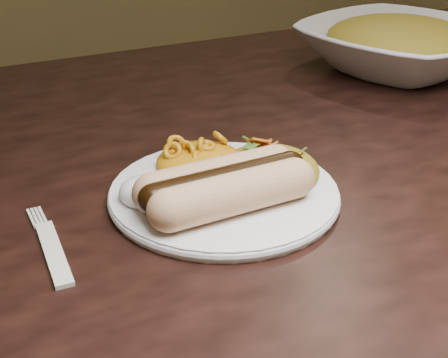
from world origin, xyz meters
name	(u,v)px	position (x,y,z in m)	size (l,w,h in m)	color
table	(256,216)	(0.00, 0.00, 0.66)	(1.60, 0.90, 0.75)	black
plate	(224,193)	(-0.09, -0.09, 0.76)	(0.22, 0.22, 0.01)	white
hotdog	(225,185)	(-0.10, -0.12, 0.78)	(0.14, 0.07, 0.04)	#D4B87C
mac_and_cheese	(199,149)	(-0.09, -0.03, 0.78)	(0.09, 0.08, 0.03)	#CE671B
sour_cream	(144,186)	(-0.17, -0.08, 0.78)	(0.05, 0.05, 0.03)	white
taco_salad	(268,161)	(-0.04, -0.09, 0.78)	(0.10, 0.10, 0.05)	orange
fork	(54,253)	(-0.26, -0.11, 0.75)	(0.02, 0.14, 0.00)	white
serving_bowl	(399,48)	(0.34, 0.15, 0.78)	(0.28, 0.28, 0.07)	silver
bowl_filling	(400,38)	(0.34, 0.15, 0.80)	(0.22, 0.22, 0.06)	orange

